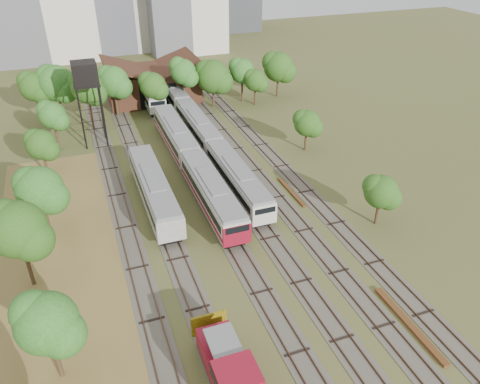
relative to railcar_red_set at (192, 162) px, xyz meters
name	(u,v)px	position (x,y,z in m)	size (l,w,h in m)	color
ground	(297,311)	(2.00, -26.77, -1.97)	(240.00, 240.00, 0.00)	#475123
dry_grass_patch	(74,300)	(-16.00, -18.77, -1.95)	(14.00, 60.00, 0.04)	brown
tracks	(206,179)	(1.33, -1.77, -1.93)	(24.60, 80.00, 0.19)	#4C473D
railcar_red_set	(192,162)	(0.00, 0.00, 0.00)	(3.01, 34.57, 3.72)	black
railcar_green_set	(198,127)	(4.00, 11.17, -0.12)	(2.84, 52.08, 3.50)	black
railcar_rear	(149,93)	(0.00, 29.17, -0.07)	(2.90, 16.08, 3.59)	black
shunter_locomotive	(229,371)	(-6.00, -31.99, -0.10)	(2.94, 8.10, 3.85)	black
old_grey_coach	(154,189)	(-6.00, -5.45, 0.06)	(3.01, 18.00, 3.72)	black
water_tower	(85,76)	(-10.83, 14.57, 8.27)	(3.51, 3.51, 12.14)	black
rail_pile_near	(409,324)	(10.00, -31.55, -1.82)	(0.60, 8.97, 0.30)	brown
rail_pile_far	(291,192)	(10.20, -8.63, -1.85)	(0.44, 7.11, 0.23)	brown
maintenance_shed	(152,83)	(1.00, 31.21, 0.95)	(16.45, 11.55, 7.58)	#392014
tree_band_left	(35,188)	(-18.18, -6.90, 3.48)	(7.70, 65.83, 8.73)	#382616
tree_band_far	(166,78)	(2.24, 23.77, 3.94)	(43.71, 10.24, 9.27)	#382616
tree_band_right	(302,121)	(17.01, 2.67, 2.25)	(5.23, 43.33, 6.32)	#382616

